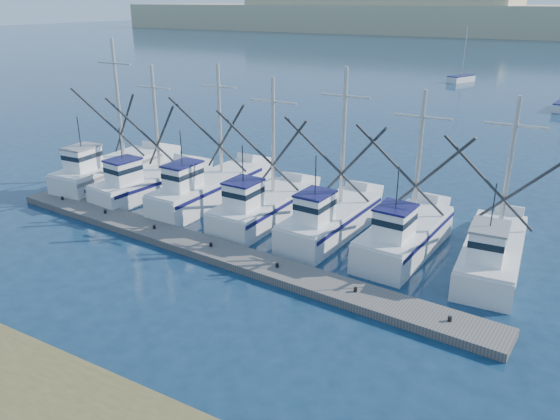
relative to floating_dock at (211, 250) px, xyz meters
The scene contains 4 objects.
ground 8.41m from the floating_dock, 42.95° to the right, with size 500.00×500.00×0.00m, color #0D253D.
floating_dock is the anchor object (origin of this frame).
trawler_fleet 5.03m from the floating_dock, 96.41° to the left, with size 27.88×8.94×9.57m.
sailboat_far 68.53m from the floating_dock, 92.60° to the left, with size 3.47×5.18×8.10m.
Camera 1 is at (9.08, -13.94, 11.83)m, focal length 35.00 mm.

